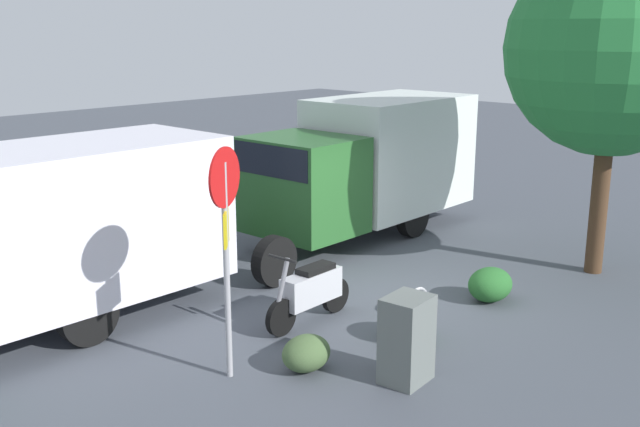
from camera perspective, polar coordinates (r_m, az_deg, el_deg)
ground_plane at (r=12.85m, az=5.60°, el=-6.11°), size 60.00×60.00×0.00m
box_truck_near at (r=16.03m, az=3.37°, el=4.00°), size 6.96×2.34×2.92m
box_truck_far at (r=11.42m, az=-22.80°, el=-1.61°), size 8.22×2.22×2.75m
motorcycle at (r=11.41m, az=-0.71°, el=-5.93°), size 1.81×0.55×1.20m
stop_sign at (r=9.29m, az=-7.26°, el=-1.06°), size 0.71×0.33×3.04m
street_tree at (r=14.09m, az=21.65°, el=11.67°), size 3.75×3.75×5.95m
utility_cabinet at (r=9.64m, az=6.68°, el=-9.59°), size 0.67×0.57×1.15m
bike_rack_hoop at (r=12.04m, az=7.40°, el=-7.59°), size 0.85×0.16×0.85m
shrub_near_sign at (r=12.68m, az=12.95°, el=-5.34°), size 0.83×0.68×0.57m
shrub_mid_verge at (r=11.00m, az=6.70°, el=-8.28°), size 0.76×0.63×0.52m
shrub_by_tree at (r=10.00m, az=-1.07°, el=-10.68°), size 0.71×0.58×0.48m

